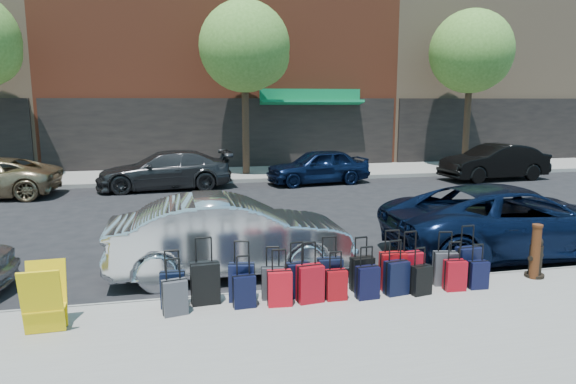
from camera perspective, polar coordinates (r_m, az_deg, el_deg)
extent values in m
plane|color=black|center=(13.19, -1.33, -4.33)|extent=(120.00, 120.00, 0.00)
cube|color=gray|center=(7.26, 8.80, -16.33)|extent=(60.00, 4.00, 0.15)
cube|color=gray|center=(22.90, -6.06, 1.99)|extent=(60.00, 4.00, 0.15)
cube|color=gray|center=(9.01, 4.14, -10.83)|extent=(60.00, 0.08, 0.15)
cube|color=gray|center=(20.92, -5.46, 1.23)|extent=(60.00, 0.08, 0.15)
cube|color=black|center=(24.67, -6.62, 6.36)|extent=(16.66, 0.15, 3.40)
cube|color=#0C7242|center=(24.98, 2.70, 9.90)|extent=(5.00, 0.91, 0.27)
cube|color=#0C7242|center=(25.27, 2.53, 10.70)|extent=(5.00, 0.10, 0.60)
cube|color=#907458|center=(36.11, 19.71, 18.66)|extent=(15.00, 12.00, 18.00)
cube|color=black|center=(30.68, 24.85, 6.22)|extent=(14.70, 0.15, 3.40)
cylinder|color=black|center=(22.25, -4.74, 8.18)|extent=(0.30, 0.30, 4.80)
sphere|color=#467E2A|center=(22.35, -4.86, 15.81)|extent=(3.80, 3.80, 3.80)
sphere|color=#467E2A|center=(22.40, -3.27, 14.84)|extent=(2.58, 2.58, 2.58)
cylinder|color=black|center=(25.81, 19.29, 7.92)|extent=(0.30, 0.30, 4.80)
sphere|color=#467E2A|center=(25.89, 19.68, 14.49)|extent=(3.80, 3.80, 3.80)
sphere|color=#467E2A|center=(26.18, 20.78, 13.53)|extent=(2.58, 2.58, 2.58)
cube|color=black|center=(8.23, -12.68, -10.51)|extent=(0.38, 0.22, 0.55)
cylinder|color=black|center=(8.04, -12.85, -6.50)|extent=(0.21, 0.04, 0.03)
cube|color=black|center=(8.25, -9.18, -9.97)|extent=(0.46, 0.28, 0.66)
cylinder|color=black|center=(8.03, -9.33, -5.18)|extent=(0.25, 0.05, 0.03)
cube|color=black|center=(8.29, -5.16, -9.97)|extent=(0.44, 0.30, 0.60)
cylinder|color=black|center=(8.09, -5.23, -5.61)|extent=(0.23, 0.08, 0.03)
cube|color=#323236|center=(8.35, -1.69, -10.05)|extent=(0.38, 0.25, 0.53)
cylinder|color=black|center=(8.17, -1.71, -6.25)|extent=(0.20, 0.06, 0.03)
cube|color=black|center=(8.42, 1.13, -9.75)|extent=(0.40, 0.24, 0.56)
cylinder|color=black|center=(8.23, 1.15, -5.74)|extent=(0.21, 0.05, 0.03)
cube|color=black|center=(8.56, 4.67, -9.31)|extent=(0.41, 0.23, 0.60)
cylinder|color=black|center=(8.37, 4.73, -5.11)|extent=(0.22, 0.04, 0.03)
cube|color=black|center=(8.79, 8.22, -8.97)|extent=(0.40, 0.25, 0.57)
cylinder|color=black|center=(8.61, 8.33, -5.11)|extent=(0.21, 0.06, 0.03)
cube|color=#AA0B0F|center=(8.91, 11.54, -8.60)|extent=(0.43, 0.25, 0.63)
cylinder|color=black|center=(8.71, 11.70, -4.33)|extent=(0.24, 0.04, 0.03)
cube|color=#9E0A17|center=(9.11, 13.50, -8.37)|extent=(0.42, 0.26, 0.60)
cylinder|color=black|center=(8.93, 13.67, -4.42)|extent=(0.23, 0.06, 0.03)
cube|color=#3E3E43|center=(9.34, 17.04, -8.12)|extent=(0.42, 0.28, 0.58)
cylinder|color=black|center=(9.16, 17.25, -4.37)|extent=(0.22, 0.07, 0.03)
cube|color=black|center=(9.57, 19.38, -7.65)|extent=(0.44, 0.26, 0.63)
cylinder|color=black|center=(9.39, 19.63, -3.67)|extent=(0.24, 0.05, 0.03)
cube|color=#3C3C41|center=(7.95, -12.46, -11.36)|extent=(0.39, 0.28, 0.53)
cylinder|color=black|center=(7.77, -12.62, -7.42)|extent=(0.20, 0.07, 0.03)
cube|color=black|center=(8.06, -4.89, -10.94)|extent=(0.35, 0.22, 0.50)
cylinder|color=black|center=(7.88, -4.95, -7.23)|extent=(0.19, 0.04, 0.03)
cube|color=#B50B17|center=(8.09, -0.94, -10.64)|extent=(0.39, 0.24, 0.55)
cylinder|color=black|center=(7.90, -0.95, -6.56)|extent=(0.21, 0.05, 0.03)
cube|color=maroon|center=(8.22, 2.47, -10.14)|extent=(0.43, 0.29, 0.60)
cylinder|color=black|center=(8.02, 2.50, -5.79)|extent=(0.23, 0.06, 0.03)
cube|color=maroon|center=(8.36, 5.37, -10.23)|extent=(0.33, 0.19, 0.49)
cylinder|color=black|center=(8.19, 5.44, -6.76)|extent=(0.18, 0.03, 0.03)
cube|color=black|center=(8.46, 8.81, -9.91)|extent=(0.37, 0.23, 0.53)
cylinder|color=black|center=(8.28, 8.92, -6.18)|extent=(0.20, 0.05, 0.03)
cube|color=black|center=(8.71, 11.96, -9.31)|extent=(0.41, 0.28, 0.56)
cylinder|color=black|center=(8.53, 12.11, -5.44)|extent=(0.22, 0.07, 0.03)
cube|color=black|center=(8.81, 14.55, -9.46)|extent=(0.36, 0.25, 0.48)
cylinder|color=black|center=(8.65, 14.70, -6.16)|extent=(0.19, 0.07, 0.03)
cube|color=maroon|center=(9.14, 18.04, -8.80)|extent=(0.36, 0.22, 0.51)
cylinder|color=black|center=(8.98, 18.24, -5.41)|extent=(0.20, 0.04, 0.03)
cube|color=black|center=(9.36, 20.36, -8.63)|extent=(0.33, 0.20, 0.47)
cylinder|color=black|center=(9.22, 20.56, -5.59)|extent=(0.18, 0.04, 0.03)
cylinder|color=black|center=(10.41, 25.67, -8.33)|extent=(0.34, 0.34, 0.06)
cylinder|color=black|center=(10.32, 25.80, -6.79)|extent=(0.23, 0.23, 0.53)
sphere|color=black|center=(10.24, 25.94, -5.02)|extent=(0.21, 0.21, 0.21)
cylinder|color=black|center=(10.31, 25.82, -6.49)|extent=(0.38, 0.24, 0.09)
cylinder|color=#38190C|center=(10.18, 25.79, -6.04)|extent=(0.16, 0.16, 0.97)
cylinder|color=#38190C|center=(10.07, 26.00, -3.38)|extent=(0.18, 0.18, 0.04)
cube|color=yellow|center=(7.76, -25.69, -11.02)|extent=(0.53, 0.26, 0.94)
cube|color=yellow|center=(8.08, -25.23, -10.16)|extent=(0.53, 0.26, 0.94)
cube|color=yellow|center=(7.97, -25.38, -11.55)|extent=(0.54, 0.37, 0.02)
imported|color=silver|center=(9.88, -6.34, -4.83)|extent=(4.62, 1.68, 1.51)
imported|color=#0B1734|center=(12.01, 23.60, -2.92)|extent=(5.50, 2.60, 1.52)
imported|color=#2F2E31|center=(19.79, -13.54, 2.37)|extent=(5.06, 2.31, 1.44)
imported|color=#0B1734|center=(20.54, 3.32, 2.86)|extent=(4.29, 2.18, 1.40)
imported|color=black|center=(23.21, 21.92, 3.10)|extent=(4.67, 1.99, 1.50)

